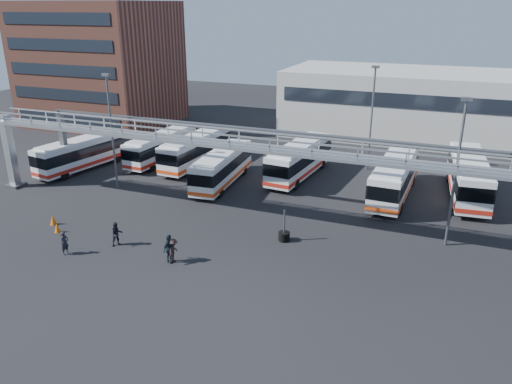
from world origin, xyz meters
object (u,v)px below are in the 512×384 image
at_px(cone_right, 57,228).
at_px(tire_stack, 284,235).
at_px(light_pole_mid, 457,166).
at_px(light_pole_back, 372,113).
at_px(bus_4, 300,158).
at_px(bus_2, 196,149).
at_px(bus_0, 83,152).
at_px(bus_1, 161,146).
at_px(pedestrian_a, 65,243).
at_px(bus_3, 222,166).
at_px(pedestrian_c, 173,251).
at_px(pedestrian_d, 169,249).
at_px(pedestrian_b, 117,234).
at_px(bus_6, 395,177).
at_px(cone_left, 53,220).
at_px(bus_7, 469,175).
at_px(light_pole_left, 111,126).

distance_m(cone_right, tire_stack, 16.54).
height_order(light_pole_mid, light_pole_back, same).
bearing_deg(bus_4, bus_2, -171.60).
xyz_separation_m(bus_0, bus_1, (5.90, 5.09, -0.07)).
distance_m(bus_4, pedestrian_a, 23.21).
distance_m(bus_3, pedestrian_c, 15.09).
distance_m(bus_0, bus_2, 11.23).
bearing_deg(bus_3, bus_2, 135.75).
bearing_deg(bus_0, light_pole_back, 31.59).
bearing_deg(bus_4, light_pole_mid, -31.34).
xyz_separation_m(pedestrian_d, tire_stack, (5.85, 5.71, -0.58)).
bearing_deg(bus_4, pedestrian_d, -92.65).
relative_size(bus_1, bus_3, 0.98).
bearing_deg(bus_3, bus_4, 33.41).
height_order(light_pole_mid, bus_0, light_pole_mid).
xyz_separation_m(light_pole_back, bus_3, (-11.69, -9.41, -4.01)).
height_order(bus_0, bus_1, bus_0).
bearing_deg(pedestrian_d, light_pole_mid, -58.09).
bearing_deg(tire_stack, cone_right, -163.00).
distance_m(light_pole_mid, cone_right, 28.22).
xyz_separation_m(bus_3, pedestrian_b, (-1.35, -14.05, -0.86)).
relative_size(pedestrian_a, pedestrian_c, 1.00).
xyz_separation_m(bus_6, pedestrian_d, (-11.84, -17.23, -0.89)).
relative_size(bus_4, pedestrian_a, 6.79).
distance_m(cone_left, cone_right, 1.59).
xyz_separation_m(bus_2, bus_7, (25.80, 0.76, 0.17)).
height_order(light_pole_left, tire_stack, light_pole_left).
relative_size(bus_3, cone_right, 14.76).
xyz_separation_m(pedestrian_b, cone_right, (-5.38, 0.12, -0.50)).
bearing_deg(bus_3, light_pole_back, 34.44).
bearing_deg(light_pole_left, tire_stack, -14.48).
bearing_deg(bus_3, pedestrian_d, -82.03).
xyz_separation_m(bus_2, pedestrian_c, (8.34, -18.72, -0.97)).
bearing_deg(bus_4, pedestrian_b, -106.05).
distance_m(light_pole_mid, cone_left, 29.15).
bearing_deg(cone_left, pedestrian_c, -8.43).
bearing_deg(pedestrian_c, light_pole_mid, -73.75).
distance_m(pedestrian_c, tire_stack, 7.92).
bearing_deg(bus_6, light_pole_left, -161.06).
height_order(cone_left, cone_right, cone_left).
height_order(light_pole_left, bus_3, light_pole_left).
bearing_deg(cone_left, bus_2, 79.58).
xyz_separation_m(bus_4, pedestrian_c, (-2.50, -19.29, -1.02)).
relative_size(bus_1, cone_left, 12.98).
bearing_deg(bus_7, light_pole_back, 148.53).
distance_m(bus_2, cone_right, 18.14).
height_order(bus_4, bus_7, bus_7).
xyz_separation_m(bus_2, pedestrian_d, (8.11, -18.86, -0.80)).
height_order(light_pole_back, bus_4, light_pole_back).
bearing_deg(bus_3, light_pole_mid, -20.23).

